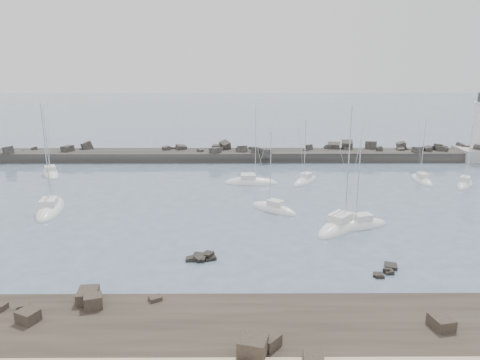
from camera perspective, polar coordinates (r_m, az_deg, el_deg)
name	(u,v)px	position (r m, az deg, el deg)	size (l,w,h in m)	color
ground	(240,230)	(56.21, -0.01, -6.07)	(400.00, 400.00, 0.00)	slate
rock_shelf	(241,337)	(36.59, 0.14, -18.64)	(140.00, 12.03, 2.08)	#2A231D
rock_cluster_near	(202,259)	(48.66, -4.65, -9.58)	(3.29, 2.02, 1.35)	black
rock_cluster_far	(386,271)	(48.08, 17.41, -10.57)	(3.02, 3.10, 0.84)	black
breakwater	(206,158)	(92.82, -4.14, 2.68)	(115.00, 7.59, 5.06)	#2B2926
lighthouse	(477,144)	(103.47, 26.93, 3.93)	(7.00, 7.00, 14.60)	#A5A49F
sailboat_1	(51,174)	(87.69, -22.09, 0.71)	(6.03, 8.37, 12.90)	white
sailboat_3	(50,210)	(67.62, -22.11, -3.38)	(4.43, 10.04, 15.32)	white
sailboat_4	(251,183)	(75.63, 1.33, -0.34)	(8.70, 3.08, 13.48)	white
sailboat_5	(273,209)	(63.02, 4.09, -3.59)	(6.94, 6.33, 11.48)	white
sailboat_6	(305,181)	(77.17, 7.97, -0.16)	(5.70, 6.98, 11.16)	white
sailboat_7	(341,226)	(58.20, 12.27, -5.52)	(8.84, 9.61, 15.78)	white
sailboat_8	(360,226)	(58.84, 14.38, -5.43)	(7.73, 4.49, 11.84)	white
sailboat_9	(421,181)	(82.50, 21.25, -0.06)	(2.52, 7.13, 11.23)	white
sailboat_10	(465,185)	(82.53, 25.71, -0.53)	(5.34, 6.56, 10.65)	white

